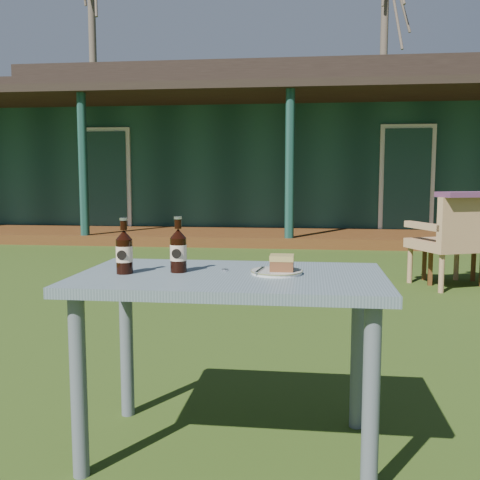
# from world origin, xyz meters

# --- Properties ---
(ground) EXTENTS (80.00, 80.00, 0.00)m
(ground) POSITION_xyz_m (0.00, 0.00, 0.00)
(ground) COLOR #334916
(pavilion) EXTENTS (15.80, 8.30, 3.45)m
(pavilion) POSITION_xyz_m (-0.00, 9.39, 1.61)
(pavilion) COLOR #173D35
(pavilion) RESTS_ON ground
(tree_left) EXTENTS (0.28, 0.28, 10.50)m
(tree_left) POSITION_xyz_m (-8.00, 17.50, 5.25)
(tree_left) COLOR brown
(tree_left) RESTS_ON ground
(tree_mid) EXTENTS (0.28, 0.28, 9.50)m
(tree_mid) POSITION_xyz_m (3.00, 18.50, 4.75)
(tree_mid) COLOR brown
(tree_mid) RESTS_ON ground
(cafe_table) EXTENTS (1.20, 0.70, 0.72)m
(cafe_table) POSITION_xyz_m (0.00, -1.60, 0.62)
(cafe_table) COLOR slate
(cafe_table) RESTS_ON ground
(plate) EXTENTS (0.20, 0.20, 0.01)m
(plate) POSITION_xyz_m (0.18, -1.57, 0.73)
(plate) COLOR silver
(plate) RESTS_ON cafe_table
(cake_slice) EXTENTS (0.09, 0.09, 0.06)m
(cake_slice) POSITION_xyz_m (0.20, -1.58, 0.77)
(cake_slice) COLOR brown
(cake_slice) RESTS_ON plate
(fork) EXTENTS (0.03, 0.14, 0.00)m
(fork) POSITION_xyz_m (0.11, -1.58, 0.74)
(fork) COLOR silver
(fork) RESTS_ON plate
(cola_bottle_near) EXTENTS (0.07, 0.07, 0.22)m
(cola_bottle_near) POSITION_xyz_m (-0.21, -1.58, 0.81)
(cola_bottle_near) COLOR black
(cola_bottle_near) RESTS_ON cafe_table
(cola_bottle_far) EXTENTS (0.07, 0.07, 0.22)m
(cola_bottle_far) POSITION_xyz_m (-0.41, -1.64, 0.81)
(cola_bottle_far) COLOR black
(cola_bottle_far) RESTS_ON cafe_table
(bottle_cap) EXTENTS (0.03, 0.03, 0.01)m
(bottle_cap) POSITION_xyz_m (-0.03, -1.53, 0.72)
(bottle_cap) COLOR silver
(bottle_cap) RESTS_ON cafe_table
(armchair_left) EXTENTS (0.86, 0.84, 0.90)m
(armchair_left) POSITION_xyz_m (1.74, 1.95, 0.51)
(armchair_left) COLOR tan
(armchair_left) RESTS_ON ground
(floral_throw) EXTENTS (0.68, 0.47, 0.05)m
(floral_throw) POSITION_xyz_m (1.81, 1.78, 0.93)
(floral_throw) COLOR #613254
(floral_throw) RESTS_ON armchair_left
(side_table) EXTENTS (0.60, 0.40, 0.40)m
(side_table) POSITION_xyz_m (1.77, 2.19, 0.34)
(side_table) COLOR #593215
(side_table) RESTS_ON ground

